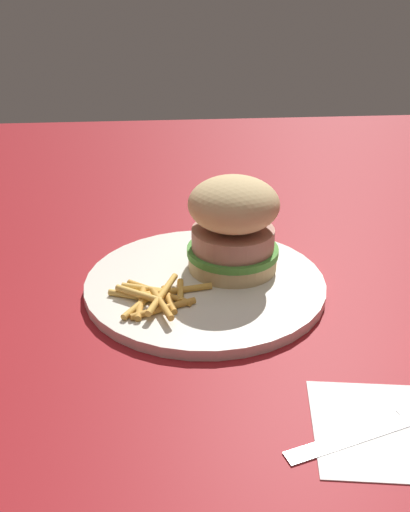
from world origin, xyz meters
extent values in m
plane|color=maroon|center=(0.00, 0.00, 0.00)|extent=(1.60, 1.60, 0.00)
cylinder|color=silver|center=(-0.01, 0.01, 0.01)|extent=(0.27, 0.27, 0.01)
cylinder|color=tan|center=(-0.04, -0.01, 0.02)|extent=(0.10, 0.10, 0.02)
cylinder|color=#4C9338|center=(-0.04, -0.01, 0.03)|extent=(0.11, 0.11, 0.01)
cylinder|color=tan|center=(-0.04, -0.01, 0.05)|extent=(0.10, 0.10, 0.02)
ellipsoid|color=tan|center=(-0.04, -0.01, 0.09)|extent=(0.10, 0.10, 0.06)
cylinder|color=gold|center=(0.02, 0.04, 0.02)|extent=(0.08, 0.02, 0.01)
cylinder|color=gold|center=(0.06, 0.06, 0.02)|extent=(0.01, 0.06, 0.01)
cylinder|color=gold|center=(0.02, 0.04, 0.02)|extent=(0.01, 0.05, 0.01)
cylinder|color=#E5B251|center=(0.07, 0.05, 0.02)|extent=(0.06, 0.03, 0.01)
cylinder|color=gold|center=(0.06, 0.07, 0.02)|extent=(0.04, 0.05, 0.01)
cylinder|color=gold|center=(0.04, 0.04, 0.02)|extent=(0.07, 0.06, 0.01)
cylinder|color=#E5B251|center=(0.06, 0.03, 0.02)|extent=(0.05, 0.03, 0.01)
cylinder|color=gold|center=(0.04, 0.08, 0.02)|extent=(0.07, 0.03, 0.01)
cylinder|color=gold|center=(0.03, 0.06, 0.02)|extent=(0.02, 0.05, 0.01)
cylinder|color=#E5B251|center=(0.06, 0.06, 0.02)|extent=(0.05, 0.04, 0.01)
cylinder|color=gold|center=(0.04, 0.08, 0.02)|extent=(0.02, 0.06, 0.01)
cylinder|color=gold|center=(0.04, 0.06, 0.02)|extent=(0.04, 0.08, 0.01)
cube|color=white|center=(-0.13, 0.25, 0.00)|extent=(0.13, 0.13, 0.00)
cube|color=silver|center=(-0.10, 0.26, 0.00)|extent=(0.11, 0.05, 0.00)
camera|label=1|loc=(0.04, 0.58, 0.33)|focal=40.21mm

